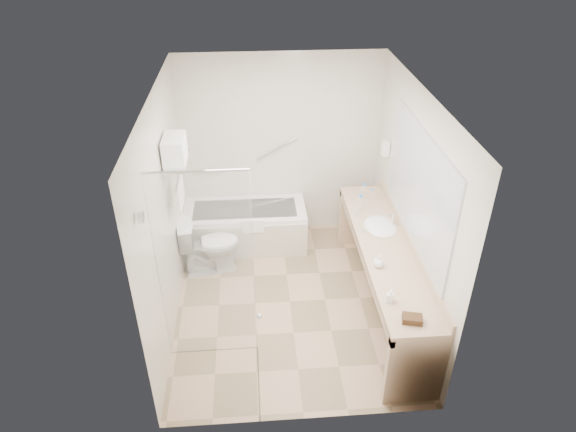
{
  "coord_description": "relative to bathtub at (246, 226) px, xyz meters",
  "views": [
    {
      "loc": [
        -0.37,
        -4.58,
        4.04
      ],
      "look_at": [
        0.0,
        0.3,
        1.0
      ],
      "focal_mm": 32.0,
      "sensor_mm": 36.0,
      "label": 1
    }
  ],
  "objects": [
    {
      "name": "toilet",
      "position": [
        -0.45,
        -0.54,
        0.09
      ],
      "size": [
        0.81,
        0.54,
        0.74
      ],
      "primitive_type": "imported",
      "rotation": [
        0.0,
        0.0,
        1.74
      ],
      "color": "white",
      "rests_on": "floor"
    },
    {
      "name": "water_bottle_mid",
      "position": [
        1.58,
        -0.41,
        0.65
      ],
      "size": [
        0.05,
        0.05,
        0.17
      ],
      "rotation": [
        0.0,
        0.0,
        -0.17
      ],
      "color": "silver",
      "rests_on": "vanity_counter"
    },
    {
      "name": "wall_right",
      "position": [
        1.8,
        -1.24,
        0.97
      ],
      "size": [
        0.1,
        3.2,
        2.5
      ],
      "primitive_type": "cube",
      "color": "beige",
      "rests_on": "ground"
    },
    {
      "name": "grab_bar_short",
      "position": [
        -0.45,
        0.32,
        0.67
      ],
      "size": [
        0.4,
        0.03,
        0.03
      ],
      "primitive_type": "cylinder",
      "rotation": [
        0.0,
        1.57,
        0.0
      ],
      "color": "silver",
      "rests_on": "wall_back"
    },
    {
      "name": "water_bottle_left",
      "position": [
        1.49,
        -0.36,
        0.67
      ],
      "size": [
        0.06,
        0.06,
        0.21
      ],
      "rotation": [
        0.0,
        0.0,
        -0.41
      ],
      "color": "silver",
      "rests_on": "vanity_counter"
    },
    {
      "name": "soap_bottle_a",
      "position": [
        1.34,
        -2.27,
        0.61
      ],
      "size": [
        0.1,
        0.15,
        0.06
      ],
      "primitive_type": "imported",
      "rotation": [
        0.0,
        0.0,
        -0.29
      ],
      "color": "white",
      "rests_on": "vanity_counter"
    },
    {
      "name": "vanity_counter",
      "position": [
        1.52,
        -1.39,
        0.36
      ],
      "size": [
        0.55,
        2.7,
        0.95
      ],
      "color": "tan",
      "rests_on": "floor"
    },
    {
      "name": "shower_enclosure",
      "position": [
        -0.13,
        -2.16,
        0.79
      ],
      "size": [
        0.96,
        0.91,
        2.11
      ],
      "color": "silver",
      "rests_on": "floor"
    },
    {
      "name": "soap_bottle_b",
      "position": [
        1.36,
        -1.74,
        0.63
      ],
      "size": [
        0.11,
        0.13,
        0.1
      ],
      "primitive_type": "imported",
      "rotation": [
        0.0,
        0.0,
        -0.0
      ],
      "color": "white",
      "rests_on": "vanity_counter"
    },
    {
      "name": "wall_front",
      "position": [
        0.5,
        -2.84,
        0.97
      ],
      "size": [
        2.6,
        0.1,
        2.5
      ],
      "primitive_type": "cube",
      "color": "beige",
      "rests_on": "ground"
    },
    {
      "name": "faucet",
      "position": [
        1.7,
        -0.99,
        0.65
      ],
      "size": [
        0.03,
        0.03,
        0.14
      ],
      "primitive_type": "cylinder",
      "color": "silver",
      "rests_on": "vanity_counter"
    },
    {
      "name": "amenity_basket",
      "position": [
        1.48,
        -2.55,
        0.6
      ],
      "size": [
        0.2,
        0.15,
        0.06
      ],
      "primitive_type": "cube",
      "rotation": [
        0.0,
        0.0,
        -0.23
      ],
      "color": "#4B301A",
      "rests_on": "vanity_counter"
    },
    {
      "name": "drinking_glass_near",
      "position": [
        1.35,
        -1.13,
        0.62
      ],
      "size": [
        0.09,
        0.09,
        0.1
      ],
      "primitive_type": "cylinder",
      "rotation": [
        0.0,
        0.0,
        0.35
      ],
      "color": "silver",
      "rests_on": "vanity_counter"
    },
    {
      "name": "wall_back",
      "position": [
        0.5,
        0.36,
        0.97
      ],
      "size": [
        2.6,
        0.1,
        2.5
      ],
      "primitive_type": "cube",
      "color": "beige",
      "rests_on": "ground"
    },
    {
      "name": "water_bottle_right",
      "position": [
        1.38,
        -0.65,
        0.68
      ],
      "size": [
        0.07,
        0.07,
        0.22
      ],
      "rotation": [
        0.0,
        0.0,
        -0.26
      ],
      "color": "silver",
      "rests_on": "vanity_counter"
    },
    {
      "name": "towel_shelf",
      "position": [
        -0.67,
        -0.89,
        1.48
      ],
      "size": [
        0.24,
        0.55,
        0.81
      ],
      "color": "silver",
      "rests_on": "wall_left"
    },
    {
      "name": "mirror",
      "position": [
        1.79,
        -1.39,
        1.27
      ],
      "size": [
        0.02,
        2.0,
        1.2
      ],
      "primitive_type": "cube",
      "color": "#B6BBC3",
      "rests_on": "wall_right"
    },
    {
      "name": "drinking_glass_far",
      "position": [
        1.32,
        -0.76,
        0.62
      ],
      "size": [
        0.08,
        0.08,
        0.09
      ],
      "primitive_type": "cylinder",
      "rotation": [
        0.0,
        0.0,
        -0.08
      ],
      "color": "silver",
      "rests_on": "vanity_counter"
    },
    {
      "name": "sink",
      "position": [
        1.55,
        -0.99,
        0.54
      ],
      "size": [
        0.4,
        0.52,
        0.14
      ],
      "primitive_type": "ellipsoid",
      "color": "white",
      "rests_on": "vanity_counter"
    },
    {
      "name": "grab_bar_long",
      "position": [
        0.45,
        0.32,
        0.97
      ],
      "size": [
        0.53,
        0.03,
        0.33
      ],
      "primitive_type": "cylinder",
      "rotation": [
        0.0,
        1.05,
        0.0
      ],
      "color": "silver",
      "rests_on": "wall_back"
    },
    {
      "name": "floor",
      "position": [
        0.5,
        -1.24,
        -0.28
      ],
      "size": [
        3.2,
        3.2,
        0.0
      ],
      "primitive_type": "plane",
      "color": "tan",
      "rests_on": "ground"
    },
    {
      "name": "wall_left",
      "position": [
        -0.8,
        -1.24,
        0.97
      ],
      "size": [
        0.1,
        3.2,
        2.5
      ],
      "primitive_type": "cube",
      "color": "beige",
      "rests_on": "ground"
    },
    {
      "name": "hairdryer_unit",
      "position": [
        1.75,
        -0.19,
        1.17
      ],
      "size": [
        0.08,
        0.1,
        0.18
      ],
      "primitive_type": "cube",
      "color": "white",
      "rests_on": "wall_right"
    },
    {
      "name": "ceiling",
      "position": [
        0.5,
        -1.24,
        2.22
      ],
      "size": [
        2.6,
        3.2,
        0.1
      ],
      "primitive_type": "cube",
      "color": "white",
      "rests_on": "wall_back"
    },
    {
      "name": "bathtub",
      "position": [
        0.0,
        0.0,
        0.0
      ],
      "size": [
        1.6,
        0.73,
        0.59
      ],
      "color": "white",
      "rests_on": "floor"
    }
  ]
}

